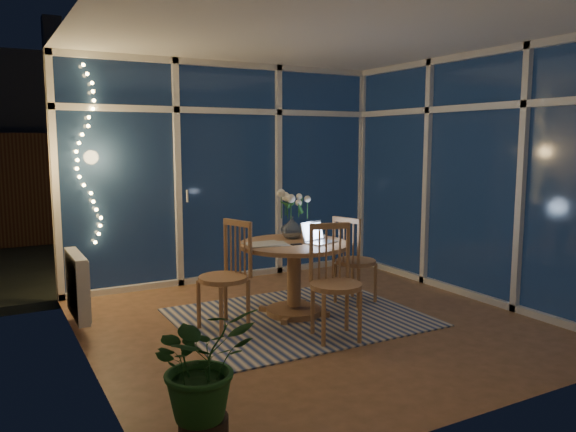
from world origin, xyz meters
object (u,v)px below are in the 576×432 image
at_px(dining_table, 294,279).
at_px(laptop, 321,232).
at_px(chair_right, 356,259).
at_px(chair_left, 223,276).
at_px(chair_front, 336,283).
at_px(potted_plant, 203,379).
at_px(flower_vase, 292,228).

distance_m(dining_table, laptop, 0.53).
bearing_deg(chair_right, laptop, 90.34).
relative_size(chair_left, chair_right, 1.06).
height_order(chair_right, chair_front, chair_front).
height_order(dining_table, potted_plant, potted_plant).
bearing_deg(dining_table, chair_right, 2.89).
distance_m(chair_right, chair_front, 1.11).
xyz_separation_m(chair_right, flower_vase, (-0.65, 0.19, 0.35)).
xyz_separation_m(dining_table, laptop, (0.22, -0.13, 0.46)).
bearing_deg(flower_vase, chair_left, -162.10).
distance_m(laptop, potted_plant, 2.49).
bearing_deg(dining_table, flower_vase, 65.92).
xyz_separation_m(chair_front, flower_vase, (0.12, 0.98, 0.32)).
bearing_deg(potted_plant, chair_front, 33.37).
relative_size(laptop, potted_plant, 0.39).
height_order(flower_vase, potted_plant, flower_vase).
distance_m(chair_left, flower_vase, 0.96).
distance_m(dining_table, chair_left, 0.77).
xyz_separation_m(dining_table, flower_vase, (0.10, 0.22, 0.46)).
distance_m(chair_left, laptop, 1.03).
bearing_deg(potted_plant, laptop, 42.45).
height_order(chair_front, potted_plant, chair_front).
bearing_deg(chair_left, chair_front, 28.65).
distance_m(chair_front, potted_plant, 1.88).
height_order(chair_right, potted_plant, chair_right).
height_order(chair_front, laptop, chair_front).
bearing_deg(flower_vase, chair_right, -15.79).
relative_size(dining_table, laptop, 3.57).
height_order(chair_left, flower_vase, chair_left).
distance_m(laptop, flower_vase, 0.38).
distance_m(chair_front, flower_vase, 1.04).
bearing_deg(dining_table, chair_left, -176.01).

